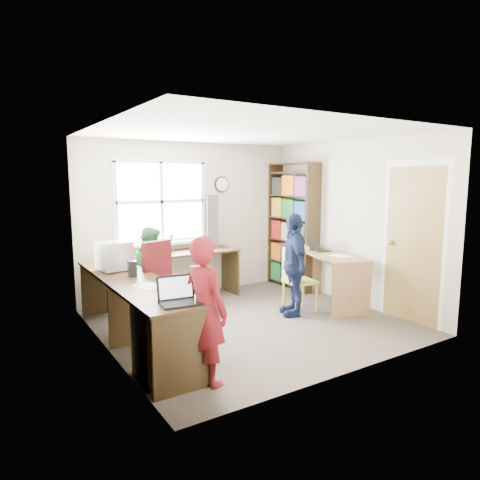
{
  "coord_description": "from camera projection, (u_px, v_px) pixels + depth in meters",
  "views": [
    {
      "loc": [
        -2.95,
        -4.42,
        1.85
      ],
      "look_at": [
        0.0,
        0.25,
        1.05
      ],
      "focal_mm": 32.0,
      "sensor_mm": 36.0,
      "label": 1
    }
  ],
  "objects": [
    {
      "name": "game_box",
      "position": [
        310.0,
        247.0,
        6.74
      ],
      "size": [
        0.32,
        0.32,
        0.06
      ],
      "rotation": [
        0.0,
        0.0,
        0.02
      ],
      "color": "red",
      "rests_on": "right_desk"
    },
    {
      "name": "room",
      "position": [
        247.0,
        228.0,
        5.44
      ],
      "size": [
        3.64,
        3.44,
        2.44
      ],
      "color": "#423B34",
      "rests_on": "ground"
    },
    {
      "name": "speaker_b",
      "position": [
        115.0,
        260.0,
        5.31
      ],
      "size": [
        0.1,
        0.1,
        0.19
      ],
      "rotation": [
        0.0,
        0.0,
        -0.0
      ],
      "color": "black",
      "rests_on": "l_desk"
    },
    {
      "name": "cd_tower",
      "position": [
        212.0,
        221.0,
        6.78
      ],
      "size": [
        0.21,
        0.2,
        0.84
      ],
      "rotation": [
        0.0,
        0.0,
        -0.35
      ],
      "color": "black",
      "rests_on": "l_desk"
    },
    {
      "name": "person_red",
      "position": [
        206.0,
        311.0,
        3.83
      ],
      "size": [
        0.44,
        0.56,
        1.35
      ],
      "primitive_type": "imported",
      "rotation": [
        0.0,
        0.0,
        1.84
      ],
      "color": "maroon",
      "rests_on": "ground"
    },
    {
      "name": "speaker_a",
      "position": [
        132.0,
        269.0,
        4.81
      ],
      "size": [
        0.1,
        0.1,
        0.18
      ],
      "rotation": [
        0.0,
        0.0,
        -0.09
      ],
      "color": "black",
      "rests_on": "l_desk"
    },
    {
      "name": "person_navy",
      "position": [
        294.0,
        265.0,
        5.77
      ],
      "size": [
        0.63,
        0.88,
        1.39
      ],
      "primitive_type": "imported",
      "rotation": [
        0.0,
        0.0,
        -1.98
      ],
      "color": "#131D3E",
      "rests_on": "ground"
    },
    {
      "name": "laptop_left",
      "position": [
        178.0,
        297.0,
        3.8
      ],
      "size": [
        0.37,
        0.32,
        0.24
      ],
      "rotation": [
        0.0,
        0.0,
        -0.11
      ],
      "color": "black",
      "rests_on": "l_desk"
    },
    {
      "name": "paper_b",
      "position": [
        341.0,
        256.0,
        6.1
      ],
      "size": [
        0.23,
        0.31,
        0.0
      ],
      "rotation": [
        0.0,
        0.0,
        0.07
      ],
      "color": "white",
      "rests_on": "right_desk"
    },
    {
      "name": "laptop_right",
      "position": [
        317.0,
        248.0,
        6.53
      ],
      "size": [
        0.28,
        0.33,
        0.21
      ],
      "rotation": [
        0.0,
        0.0,
        1.45
      ],
      "color": "black",
      "rests_on": "right_desk"
    },
    {
      "name": "wooden_chair",
      "position": [
        296.0,
        278.0,
        5.94
      ],
      "size": [
        0.42,
        0.42,
        0.89
      ],
      "rotation": [
        0.0,
        0.0,
        -0.11
      ],
      "color": "#B0D145",
      "rests_on": "ground"
    },
    {
      "name": "l_desk",
      "position": [
        163.0,
        311.0,
        4.53
      ],
      "size": [
        2.38,
        2.95,
        0.75
      ],
      "color": "#3C2D18",
      "rests_on": "ground"
    },
    {
      "name": "bookshelf",
      "position": [
        293.0,
        229.0,
        7.25
      ],
      "size": [
        0.3,
        1.02,
        2.1
      ],
      "color": "#3C2D18",
      "rests_on": "ground"
    },
    {
      "name": "person_green",
      "position": [
        151.0,
        271.0,
        5.75
      ],
      "size": [
        0.58,
        0.68,
        1.21
      ],
      "primitive_type": "imported",
      "rotation": [
        0.0,
        0.0,
        1.81
      ],
      "color": "#327E37",
      "rests_on": "ground"
    },
    {
      "name": "crt_monitor",
      "position": [
        114.0,
        256.0,
        5.13
      ],
      "size": [
        0.41,
        0.38,
        0.35
      ],
      "rotation": [
        0.0,
        0.0,
        0.18
      ],
      "color": "#ACACB1",
      "rests_on": "l_desk"
    },
    {
      "name": "potted_plant",
      "position": [
        169.0,
        243.0,
        6.35
      ],
      "size": [
        0.18,
        0.15,
        0.29
      ],
      "primitive_type": "imported",
      "rotation": [
        0.0,
        0.0,
        0.15
      ],
      "color": "#337A30",
      "rests_on": "l_desk"
    },
    {
      "name": "right_desk",
      "position": [
        332.0,
        268.0,
        6.29
      ],
      "size": [
        1.0,
        1.42,
        0.75
      ],
      "rotation": [
        0.0,
        0.0,
        -0.34
      ],
      "color": "#95714A",
      "rests_on": "ground"
    },
    {
      "name": "swivel_chair",
      "position": [
        164.0,
        294.0,
        5.14
      ],
      "size": [
        0.64,
        0.64,
        1.1
      ],
      "rotation": [
        0.0,
        0.0,
        0.31
      ],
      "color": "black",
      "rests_on": "ground"
    },
    {
      "name": "paper_a",
      "position": [
        149.0,
        286.0,
        4.38
      ],
      "size": [
        0.29,
        0.36,
        0.0
      ],
      "rotation": [
        0.0,
        0.0,
        0.24
      ],
      "color": "white",
      "rests_on": "l_desk"
    }
  ]
}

